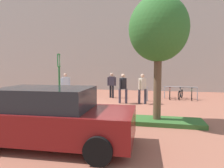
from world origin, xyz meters
TOP-DOWN VIEW (x-y plane):
  - ground_plane at (0.00, 0.00)m, footprint 60.00×60.00m
  - building_facade at (0.00, 8.88)m, footprint 28.00×1.20m
  - planter_strip at (0.90, -2.34)m, footprint 7.00×1.10m
  - tree_sidewalk at (2.73, -2.31)m, footprint 2.15×2.15m
  - parking_sign_post at (-1.19, -2.34)m, footprint 0.10×0.36m
  - bike_at_sign at (-1.25, -2.23)m, footprint 1.66×0.45m
  - bike_rack_cluster at (4.31, 3.88)m, footprint 2.10×1.63m
  - bollard_steel at (2.15, 2.61)m, footprint 0.16×0.16m
  - person_suited_dark at (0.83, 1.52)m, footprint 0.52×0.57m
  - person_shirt_blue at (-2.93, 1.88)m, footprint 0.53×0.41m
  - person_suited_navy at (-0.27, 3.47)m, footprint 0.61×0.29m
  - person_casual_tan at (1.94, 1.59)m, footprint 0.49×0.50m
  - car_maroon_wagon at (-0.05, -5.05)m, footprint 4.37×2.17m

SIDE VIEW (x-z plane):
  - ground_plane at x=0.00m, z-range 0.00..0.00m
  - planter_strip at x=0.90m, z-range 0.00..0.16m
  - bike_rack_cluster at x=4.31m, z-range -0.07..0.76m
  - bike_at_sign at x=-1.25m, z-range -0.08..0.78m
  - bollard_steel at x=2.15m, z-range 0.00..0.90m
  - car_maroon_wagon at x=-0.05m, z-range -0.01..1.53m
  - person_suited_dark at x=0.83m, z-range 0.12..1.84m
  - person_shirt_blue at x=-2.93m, z-range 0.12..1.84m
  - person_suited_navy at x=-0.27m, z-range 0.12..1.84m
  - person_casual_tan at x=1.94m, z-range 0.12..1.84m
  - parking_sign_post at x=-1.19m, z-range 0.40..3.03m
  - tree_sidewalk at x=2.73m, z-range 1.10..5.75m
  - building_facade at x=0.00m, z-range 0.00..10.00m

